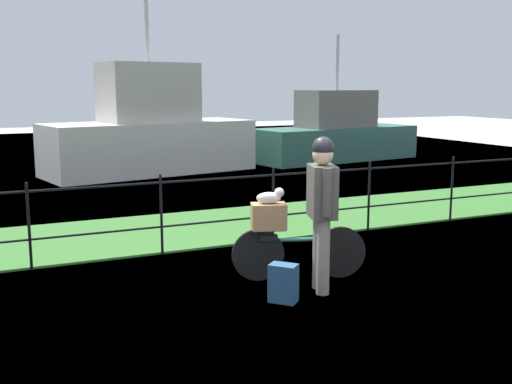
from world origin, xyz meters
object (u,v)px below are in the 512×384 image
at_px(wooden_crate, 269,216).
at_px(backpack_on_paving, 283,283).
at_px(terrier_dog, 271,197).
at_px(cyclist_person, 322,200).
at_px(moored_boat_mid, 150,133).
at_px(moored_boat_near, 336,135).
at_px(bicycle_main, 298,252).

height_order(wooden_crate, backpack_on_paving, wooden_crate).
relative_size(terrier_dog, cyclist_person, 0.19).
bearing_deg(moored_boat_mid, terrier_dog, -96.74).
xyz_separation_m(wooden_crate, terrier_dog, (0.02, -0.01, 0.22)).
bearing_deg(cyclist_person, backpack_on_paving, -165.58).
xyz_separation_m(cyclist_person, backpack_on_paving, (-0.53, -0.14, -0.80)).
bearing_deg(moored_boat_mid, backpack_on_paving, -97.42).
bearing_deg(moored_boat_near, backpack_on_paving, -124.46).
bearing_deg(moored_boat_near, bicycle_main, -124.14).
xyz_separation_m(backpack_on_paving, moored_boat_near, (7.10, 10.35, 0.56)).
height_order(cyclist_person, backpack_on_paving, cyclist_person).
height_order(terrier_dog, cyclist_person, cyclist_person).
distance_m(wooden_crate, cyclist_person, 0.72).
relative_size(bicycle_main, terrier_dog, 4.62).
height_order(moored_boat_near, moored_boat_mid, moored_boat_mid).
relative_size(wooden_crate, backpack_on_paving, 0.97).
xyz_separation_m(bicycle_main, cyclist_person, (0.02, -0.48, 0.68)).
bearing_deg(backpack_on_paving, moored_boat_near, 103.61).
relative_size(backpack_on_paving, moored_boat_near, 0.07).
height_order(bicycle_main, cyclist_person, cyclist_person).
bearing_deg(terrier_dog, moored_boat_mid, 83.26).
distance_m(terrier_dog, moored_boat_near, 11.86).
bearing_deg(moored_boat_near, terrier_dog, -125.60).
distance_m(cyclist_person, moored_boat_near, 12.15).
distance_m(cyclist_person, backpack_on_paving, 0.97).
bearing_deg(wooden_crate, moored_boat_near, 54.29).
height_order(bicycle_main, terrier_dog, terrier_dog).
height_order(wooden_crate, moored_boat_mid, moored_boat_mid).
height_order(terrier_dog, moored_boat_near, moored_boat_near).
distance_m(bicycle_main, wooden_crate, 0.54).
bearing_deg(bicycle_main, terrier_dog, 162.19).
height_order(cyclist_person, moored_boat_near, moored_boat_near).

